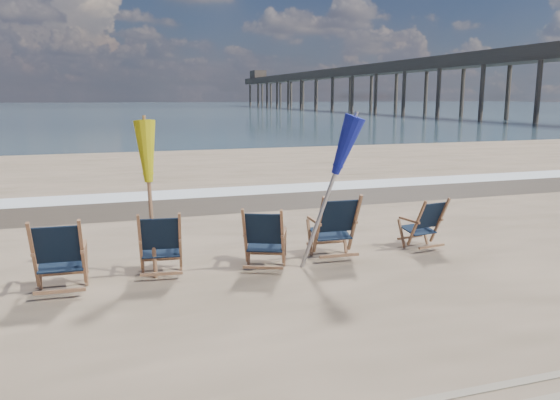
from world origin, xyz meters
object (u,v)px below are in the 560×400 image
Objects in this scene: beach_chair_1 at (180,244)px; umbrella_yellow at (149,160)px; beach_chair_3 at (355,226)px; fishing_pier at (368,83)px; beach_chair_0 at (83,255)px; beach_chair_2 at (283,240)px; umbrella_blue at (327,148)px; beach_chair_4 at (440,222)px.

beach_chair_1 is 0.44× the size of umbrella_yellow.
beach_chair_3 is at bearing -3.16° from umbrella_yellow.
umbrella_yellow is 82.56m from fishing_pier.
beach_chair_2 is at bearing -176.42° from beach_chair_0.
beach_chair_0 is at bearing -179.27° from umbrella_blue.
beach_chair_2 is at bearing 179.15° from umbrella_blue.
fishing_pier reaches higher than beach_chair_1.
beach_chair_3 reaches higher than beach_chair_1.
beach_chair_2 reaches higher than beach_chair_4.
beach_chair_1 is at bearing -118.71° from fishing_pier.
umbrella_blue is (0.65, -0.01, 1.30)m from beach_chair_2.
beach_chair_0 is 83.50m from fishing_pier.
beach_chair_0 reaches higher than beach_chair_1.
beach_chair_3 is at bearing -172.54° from beach_chair_0.
beach_chair_2 is at bearing -117.76° from fishing_pier.
umbrella_blue is 0.02× the size of fishing_pier.
beach_chair_1 is 1.09× the size of beach_chair_4.
umbrella_blue is at bearing -179.90° from beach_chair_1.
fishing_pier is (37.57, 72.62, 2.87)m from umbrella_blue.
umbrella_yellow is at bearing -10.42° from beach_chair_4.
umbrella_blue is at bearing 28.63° from beach_chair_3.
umbrella_blue is (2.43, -0.47, 0.14)m from umbrella_yellow.
fishing_pier reaches higher than beach_chair_3.
beach_chair_1 is 2.69m from beach_chair_3.
umbrella_yellow is (-3.05, 0.17, 1.11)m from beach_chair_3.
umbrella_yellow is at bearing 8.75° from beach_chair_2.
umbrella_yellow is at bearing -147.93° from beach_chair_0.
beach_chair_2 is 1.45m from umbrella_blue.
beach_chair_4 is (4.29, 0.15, -0.04)m from beach_chair_1.
umbrella_blue is at bearing -157.53° from beach_chair_2.
fishing_pier is at bearing 62.64° from umbrella_blue.
beach_chair_0 is 2.69m from beach_chair_2.
umbrella_yellow reaches higher than beach_chair_3.
fishing_pier is (40.01, 72.15, 3.01)m from umbrella_yellow.
beach_chair_0 is 1.07× the size of beach_chair_1.
beach_chair_3 is at bearing 26.03° from umbrella_blue.
umbrella_blue reaches higher than beach_chair_0.
beach_chair_0 is 3.97m from beach_chair_3.
beach_chair_4 is (5.56, 0.44, -0.07)m from beach_chair_0.
beach_chair_4 is at bearing -172.98° from beach_chair_0.
beach_chair_4 is at bearing -0.89° from umbrella_yellow.
beach_chair_4 is 2.62m from umbrella_blue.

